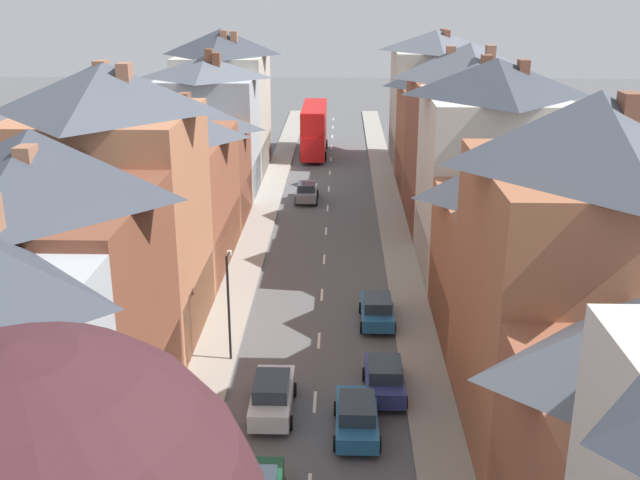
# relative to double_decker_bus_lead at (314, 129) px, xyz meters

# --- Properties ---
(pavement_left) EXTENTS (2.20, 104.00, 0.14)m
(pavement_left) POSITION_rel_double_decker_bus_lead_xyz_m (-3.29, -23.88, -2.75)
(pavement_left) COLOR gray
(pavement_left) RESTS_ON ground
(pavement_right) EXTENTS (2.20, 104.00, 0.14)m
(pavement_right) POSITION_rel_double_decker_bus_lead_xyz_m (6.91, -23.88, -2.75)
(pavement_right) COLOR gray
(pavement_right) RESTS_ON ground
(centre_line_dashes) EXTENTS (0.14, 97.80, 0.01)m
(centre_line_dashes) POSITION_rel_double_decker_bus_lead_xyz_m (1.81, -25.88, -2.81)
(centre_line_dashes) COLOR silver
(centre_line_dashes) RESTS_ON ground
(terrace_row_left) EXTENTS (8.00, 71.66, 14.36)m
(terrace_row_left) POSITION_rel_double_decker_bus_lead_xyz_m (-8.38, -38.55, 3.46)
(terrace_row_left) COLOR beige
(terrace_row_left) RESTS_ON ground
(terrace_row_right) EXTENTS (8.00, 75.74, 14.26)m
(terrace_row_right) POSITION_rel_double_decker_bus_lead_xyz_m (12.00, -36.70, 3.60)
(terrace_row_right) COLOR beige
(terrace_row_right) RESTS_ON ground
(double_decker_bus_lead) EXTENTS (2.74, 10.80, 5.30)m
(double_decker_bus_lead) POSITION_rel_double_decker_bus_lead_xyz_m (0.00, 0.00, 0.00)
(double_decker_bus_lead) COLOR red
(double_decker_bus_lead) RESTS_ON ground
(car_near_blue) EXTENTS (1.90, 3.87, 1.65)m
(car_near_blue) POSITION_rel_double_decker_bus_lead_xyz_m (4.91, -49.13, -1.99)
(car_near_blue) COLOR navy
(car_near_blue) RESTS_ON ground
(car_near_silver) EXTENTS (1.90, 4.36, 1.69)m
(car_near_silver) POSITION_rel_double_decker_bus_lead_xyz_m (0.01, -50.77, -1.97)
(car_near_silver) COLOR silver
(car_near_silver) RESTS_ON ground
(car_parked_left_a) EXTENTS (1.90, 4.02, 1.59)m
(car_parked_left_a) POSITION_rel_double_decker_bus_lead_xyz_m (4.91, -41.70, -2.01)
(car_parked_left_a) COLOR #236093
(car_parked_left_a) RESTS_ON ground
(car_mid_black) EXTENTS (1.90, 4.12, 1.61)m
(car_mid_black) POSITION_rel_double_decker_bus_lead_xyz_m (0.01, -17.84, -2.00)
(car_mid_black) COLOR gray
(car_mid_black) RESTS_ON ground
(car_far_grey) EXTENTS (1.90, 4.13, 1.59)m
(car_far_grey) POSITION_rel_double_decker_bus_lead_xyz_m (3.61, -52.24, -2.02)
(car_far_grey) COLOR #236093
(car_far_grey) RESTS_ON ground
(pedestrian_near_right) EXTENTS (0.36, 0.22, 1.61)m
(pedestrian_near_right) POSITION_rel_double_decker_bus_lead_xyz_m (-2.51, -55.49, -1.78)
(pedestrian_near_right) COLOR brown
(pedestrian_near_right) RESTS_ON pavement_left
(street_lamp) EXTENTS (0.20, 1.12, 5.50)m
(street_lamp) POSITION_rel_double_decker_bus_lead_xyz_m (-2.44, -46.08, 0.43)
(street_lamp) COLOR black
(street_lamp) RESTS_ON ground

